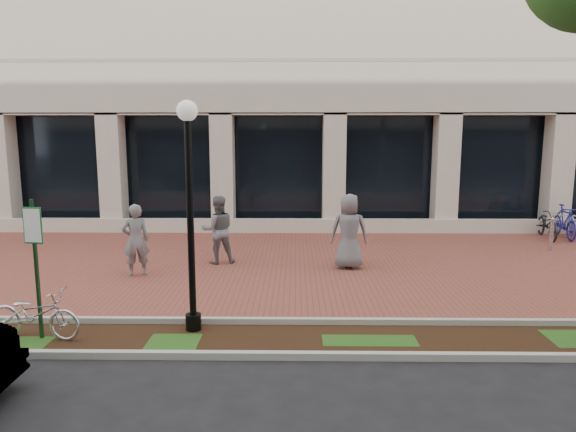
{
  "coord_description": "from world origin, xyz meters",
  "views": [
    {
      "loc": [
        0.61,
        -13.58,
        3.49
      ],
      "look_at": [
        0.43,
        -0.8,
        1.45
      ],
      "focal_mm": 32.0,
      "sensor_mm": 36.0,
      "label": 1
    }
  ],
  "objects_px": {
    "locked_bicycle": "(35,314)",
    "pedestrian_right": "(349,231)",
    "lamppost": "(190,204)",
    "pedestrian_mid": "(218,230)",
    "pedestrian_left": "(136,240)",
    "bollard": "(551,234)",
    "parking_sign": "(35,252)"
  },
  "relations": [
    {
      "from": "lamppost",
      "to": "pedestrian_right",
      "type": "relative_size",
      "value": 2.05
    },
    {
      "from": "parking_sign",
      "to": "pedestrian_mid",
      "type": "relative_size",
      "value": 1.31
    },
    {
      "from": "locked_bicycle",
      "to": "pedestrian_left",
      "type": "xyz_separation_m",
      "value": [
        0.52,
        4.0,
        0.46
      ]
    },
    {
      "from": "pedestrian_right",
      "to": "lamppost",
      "type": "bearing_deg",
      "value": 58.29
    },
    {
      "from": "pedestrian_mid",
      "to": "bollard",
      "type": "distance_m",
      "value": 9.97
    },
    {
      "from": "parking_sign",
      "to": "locked_bicycle",
      "type": "xyz_separation_m",
      "value": [
        -0.1,
        0.03,
        -1.1
      ]
    },
    {
      "from": "locked_bicycle",
      "to": "bollard",
      "type": "relative_size",
      "value": 1.64
    },
    {
      "from": "locked_bicycle",
      "to": "bollard",
      "type": "height_order",
      "value": "bollard"
    },
    {
      "from": "pedestrian_mid",
      "to": "pedestrian_left",
      "type": "bearing_deg",
      "value": 19.09
    },
    {
      "from": "pedestrian_left",
      "to": "pedestrian_right",
      "type": "height_order",
      "value": "pedestrian_right"
    },
    {
      "from": "locked_bicycle",
      "to": "bollard",
      "type": "distance_m",
      "value": 14.02
    },
    {
      "from": "pedestrian_left",
      "to": "pedestrian_mid",
      "type": "bearing_deg",
      "value": -167.64
    },
    {
      "from": "lamppost",
      "to": "pedestrian_right",
      "type": "height_order",
      "value": "lamppost"
    },
    {
      "from": "pedestrian_left",
      "to": "pedestrian_mid",
      "type": "height_order",
      "value": "pedestrian_mid"
    },
    {
      "from": "pedestrian_left",
      "to": "pedestrian_right",
      "type": "bearing_deg",
      "value": 166.05
    },
    {
      "from": "parking_sign",
      "to": "pedestrian_mid",
      "type": "height_order",
      "value": "parking_sign"
    },
    {
      "from": "lamppost",
      "to": "locked_bicycle",
      "type": "distance_m",
      "value": 3.25
    },
    {
      "from": "lamppost",
      "to": "pedestrian_right",
      "type": "bearing_deg",
      "value": 53.6
    },
    {
      "from": "lamppost",
      "to": "locked_bicycle",
      "type": "height_order",
      "value": "lamppost"
    },
    {
      "from": "bollard",
      "to": "pedestrian_right",
      "type": "bearing_deg",
      "value": -161.5
    },
    {
      "from": "pedestrian_right",
      "to": "parking_sign",
      "type": "bearing_deg",
      "value": 44.6
    },
    {
      "from": "locked_bicycle",
      "to": "parking_sign",
      "type": "bearing_deg",
      "value": -96.53
    },
    {
      "from": "locked_bicycle",
      "to": "pedestrian_right",
      "type": "bearing_deg",
      "value": -40.96
    },
    {
      "from": "pedestrian_left",
      "to": "bollard",
      "type": "relative_size",
      "value": 1.76
    },
    {
      "from": "parking_sign",
      "to": "lamppost",
      "type": "xyz_separation_m",
      "value": [
        2.54,
        0.44,
        0.75
      ]
    },
    {
      "from": "parking_sign",
      "to": "bollard",
      "type": "xyz_separation_m",
      "value": [
        12.1,
        6.95,
        -1.02
      ]
    },
    {
      "from": "lamppost",
      "to": "pedestrian_mid",
      "type": "height_order",
      "value": "lamppost"
    },
    {
      "from": "lamppost",
      "to": "pedestrian_mid",
      "type": "distance_m",
      "value": 5.07
    },
    {
      "from": "locked_bicycle",
      "to": "pedestrian_left",
      "type": "relative_size",
      "value": 0.93
    },
    {
      "from": "parking_sign",
      "to": "bollard",
      "type": "relative_size",
      "value": 2.36
    },
    {
      "from": "parking_sign",
      "to": "pedestrian_right",
      "type": "distance_m",
      "value": 7.55
    },
    {
      "from": "parking_sign",
      "to": "pedestrian_right",
      "type": "bearing_deg",
      "value": 48.28
    }
  ]
}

